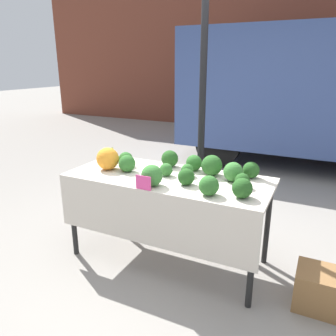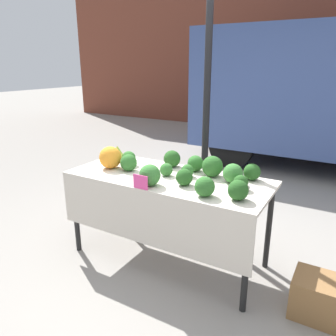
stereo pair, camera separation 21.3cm
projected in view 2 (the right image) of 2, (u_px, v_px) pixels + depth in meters
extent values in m
plane|color=gray|center=(168.00, 257.00, 3.22)|extent=(40.00, 40.00, 0.00)
cube|color=brown|center=(314.00, 6.00, 8.34)|extent=(16.00, 0.60, 6.48)
cylinder|color=black|center=(206.00, 127.00, 3.34)|extent=(0.07, 0.07, 2.39)
cube|color=#384C84|center=(304.00, 88.00, 5.94)|extent=(3.56, 2.29, 2.06)
cylinder|color=black|center=(232.00, 145.00, 5.94)|extent=(0.82, 0.22, 0.82)
cylinder|color=black|center=(260.00, 128.00, 7.49)|extent=(0.82, 0.22, 0.82)
cube|color=beige|center=(168.00, 178.00, 2.96)|extent=(1.84, 0.79, 0.03)
cube|color=beige|center=(145.00, 219.00, 2.72)|extent=(1.84, 0.01, 0.46)
cylinder|color=black|center=(76.00, 213.00, 3.23)|extent=(0.05, 0.05, 0.81)
cylinder|color=black|center=(246.00, 265.00, 2.40)|extent=(0.05, 0.05, 0.81)
cylinder|color=black|center=(118.00, 192.00, 3.78)|extent=(0.05, 0.05, 0.81)
cylinder|color=black|center=(269.00, 227.00, 2.95)|extent=(0.05, 0.05, 0.81)
sphere|color=orange|center=(110.00, 157.00, 3.17)|extent=(0.21, 0.21, 0.21)
cone|color=#93B238|center=(117.00, 151.00, 3.57)|extent=(0.15, 0.15, 0.12)
sphere|color=#387533|center=(233.00, 173.00, 2.77)|extent=(0.17, 0.17, 0.17)
sphere|color=#2D6628|center=(129.00, 158.00, 3.27)|extent=(0.14, 0.14, 0.14)
sphere|color=#2D6628|center=(129.00, 163.00, 3.10)|extent=(0.16, 0.16, 0.16)
sphere|color=#23511E|center=(252.00, 172.00, 2.85)|extent=(0.15, 0.15, 0.15)
sphere|color=#336B2D|center=(166.00, 170.00, 2.96)|extent=(0.12, 0.12, 0.12)
sphere|color=#387533|center=(150.00, 175.00, 2.72)|extent=(0.18, 0.18, 0.18)
sphere|color=#23511E|center=(172.00, 159.00, 3.21)|extent=(0.17, 0.17, 0.17)
sphere|color=#2D6628|center=(205.00, 187.00, 2.49)|extent=(0.16, 0.16, 0.16)
sphere|color=#285B23|center=(212.00, 166.00, 2.93)|extent=(0.19, 0.19, 0.19)
sphere|color=#2D6628|center=(187.00, 171.00, 2.94)|extent=(0.11, 0.11, 0.11)
sphere|color=#2D6628|center=(195.00, 163.00, 3.08)|extent=(0.15, 0.15, 0.15)
sphere|color=#23511E|center=(241.00, 182.00, 2.63)|extent=(0.12, 0.12, 0.12)
sphere|color=#23511E|center=(184.00, 177.00, 2.72)|extent=(0.14, 0.14, 0.14)
sphere|color=#23511E|center=(238.00, 190.00, 2.42)|extent=(0.16, 0.16, 0.16)
cube|color=#EF4793|center=(140.00, 182.00, 2.65)|extent=(0.14, 0.01, 0.12)
cube|color=olive|center=(319.00, 298.00, 2.44)|extent=(0.39, 0.32, 0.31)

